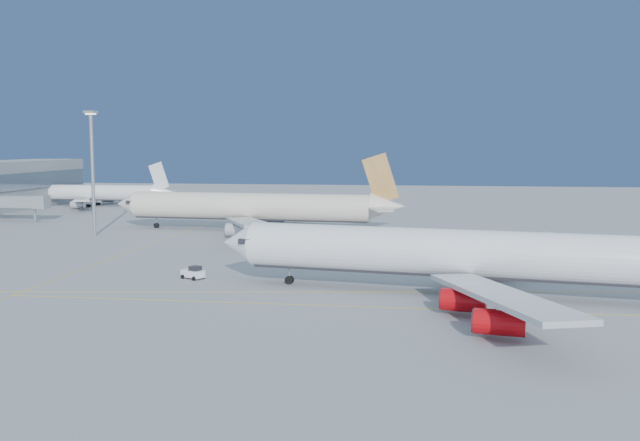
{
  "coord_description": "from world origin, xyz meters",
  "views": [
    {
      "loc": [
        14.62,
        -101.71,
        20.4
      ],
      "look_at": [
        -2.95,
        21.15,
        7.0
      ],
      "focal_mm": 40.0,
      "sensor_mm": 36.0,
      "label": 1
    }
  ],
  "objects_px": {
    "airliner_virgin": "(478,255)",
    "airliner_third": "(93,193)",
    "pushback_tug": "(193,273)",
    "light_mast": "(92,162)",
    "airliner_etihad": "(255,207)"
  },
  "relations": [
    {
      "from": "light_mast",
      "to": "airliner_third",
      "type": "bearing_deg",
      "value": 115.97
    },
    {
      "from": "airliner_third",
      "to": "light_mast",
      "type": "relative_size",
      "value": 1.98
    },
    {
      "from": "pushback_tug",
      "to": "light_mast",
      "type": "height_order",
      "value": "light_mast"
    },
    {
      "from": "airliner_virgin",
      "to": "airliner_third",
      "type": "height_order",
      "value": "airliner_virgin"
    },
    {
      "from": "airliner_virgin",
      "to": "pushback_tug",
      "type": "relative_size",
      "value": 18.68
    },
    {
      "from": "airliner_etihad",
      "to": "airliner_third",
      "type": "bearing_deg",
      "value": 144.28
    },
    {
      "from": "airliner_virgin",
      "to": "airliner_etihad",
      "type": "distance_m",
      "value": 80.89
    },
    {
      "from": "airliner_virgin",
      "to": "airliner_etihad",
      "type": "relative_size",
      "value": 1.05
    },
    {
      "from": "airliner_virgin",
      "to": "airliner_third",
      "type": "bearing_deg",
      "value": 142.1
    },
    {
      "from": "airliner_virgin",
      "to": "pushback_tug",
      "type": "height_order",
      "value": "airliner_virgin"
    },
    {
      "from": "airliner_etihad",
      "to": "pushback_tug",
      "type": "xyz_separation_m",
      "value": [
        4.52,
        -60.19,
        -4.69
      ]
    },
    {
      "from": "airliner_virgin",
      "to": "light_mast",
      "type": "height_order",
      "value": "light_mast"
    },
    {
      "from": "airliner_virgin",
      "to": "airliner_etihad",
      "type": "bearing_deg",
      "value": 134.1
    },
    {
      "from": "airliner_virgin",
      "to": "pushback_tug",
      "type": "xyz_separation_m",
      "value": [
        -41.7,
        6.2,
        -4.61
      ]
    },
    {
      "from": "airliner_virgin",
      "to": "airliner_third",
      "type": "distance_m",
      "value": 167.78
    }
  ]
}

